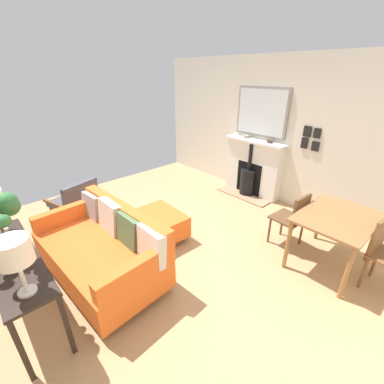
# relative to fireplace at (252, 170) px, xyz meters

# --- Properties ---
(ground_plane) EXTENTS (5.44, 5.61, 0.01)m
(ground_plane) POSITION_rel_fireplace_xyz_m (2.51, 0.22, -0.51)
(ground_plane) COLOR tan
(wall_left) EXTENTS (0.12, 5.61, 2.61)m
(wall_left) POSITION_rel_fireplace_xyz_m (-0.20, 0.22, 0.80)
(wall_left) COLOR beige
(wall_left) RESTS_ON ground
(fireplace) EXTENTS (0.54, 1.27, 1.12)m
(fireplace) POSITION_rel_fireplace_xyz_m (0.00, 0.00, 0.00)
(fireplace) COLOR #9E7A5B
(fireplace) RESTS_ON ground
(mirror_over_mantel) EXTENTS (0.04, 1.07, 0.89)m
(mirror_over_mantel) POSITION_rel_fireplace_xyz_m (-0.12, 0.00, 1.12)
(mirror_over_mantel) COLOR gray
(mantel_bowl_near) EXTENTS (0.12, 0.12, 0.06)m
(mantel_bowl_near) POSITION_rel_fireplace_xyz_m (-0.02, -0.23, 0.65)
(mantel_bowl_near) COLOR #9E9384
(mantel_bowl_near) RESTS_ON fireplace
(mantel_bowl_far) EXTENTS (0.12, 0.12, 0.06)m
(mantel_bowl_far) POSITION_rel_fireplace_xyz_m (-0.02, 0.30, 0.65)
(mantel_bowl_far) COLOR #47382D
(mantel_bowl_far) RESTS_ON fireplace
(sofa) EXTENTS (1.03, 1.77, 0.85)m
(sofa) POSITION_rel_fireplace_xyz_m (3.28, 0.20, -0.14)
(sofa) COLOR #B2B2B7
(sofa) RESTS_ON ground
(ottoman) EXTENTS (0.71, 0.79, 0.41)m
(ottoman) POSITION_rel_fireplace_xyz_m (2.38, 0.02, -0.26)
(ottoman) COLOR #B2B2B7
(ottoman) RESTS_ON ground
(armchair_accent) EXTENTS (0.80, 0.73, 0.76)m
(armchair_accent) POSITION_rel_fireplace_xyz_m (3.07, -1.25, -0.07)
(armchair_accent) COLOR brown
(armchair_accent) RESTS_ON ground
(console_table) EXTENTS (0.40, 1.55, 0.73)m
(console_table) POSITION_rel_fireplace_xyz_m (4.15, 0.20, 0.13)
(console_table) COLOR black
(console_table) RESTS_ON ground
(table_lamp_far_end) EXTENTS (0.25, 0.25, 0.50)m
(table_lamp_far_end) POSITION_rel_fireplace_xyz_m (4.15, 0.78, 0.60)
(table_lamp_far_end) COLOR beige
(table_lamp_far_end) RESTS_ON console_table
(potted_plant) EXTENTS (0.41, 0.47, 0.71)m
(potted_plant) POSITION_rel_fireplace_xyz_m (4.15, 0.36, 0.63)
(potted_plant) COLOR #99704C
(potted_plant) RESTS_ON console_table
(book_stack) EXTENTS (0.31, 0.22, 0.07)m
(book_stack) POSITION_rel_fireplace_xyz_m (4.15, -0.01, 0.25)
(book_stack) COLOR #B23833
(book_stack) RESTS_ON console_table
(dining_table) EXTENTS (1.04, 0.79, 0.73)m
(dining_table) POSITION_rel_fireplace_xyz_m (1.08, 2.00, 0.13)
(dining_table) COLOR olive
(dining_table) RESTS_ON ground
(dining_chair_near_fireplace) EXTENTS (0.43, 0.43, 0.83)m
(dining_chair_near_fireplace) POSITION_rel_fireplace_xyz_m (1.09, 1.47, -0.02)
(dining_chair_near_fireplace) COLOR brown
(dining_chair_near_fireplace) RESTS_ON ground
(photo_gallery_row) EXTENTS (0.02, 0.30, 0.39)m
(photo_gallery_row) POSITION_rel_fireplace_xyz_m (-0.13, 0.99, 0.80)
(photo_gallery_row) COLOR black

